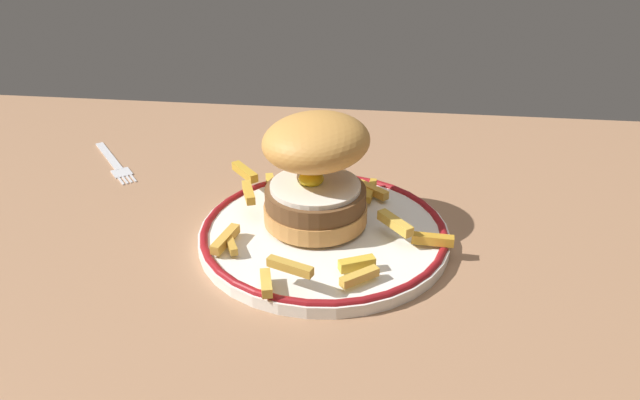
% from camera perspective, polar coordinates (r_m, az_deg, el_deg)
% --- Properties ---
extents(ground_plane, '(1.44, 0.88, 0.04)m').
position_cam_1_polar(ground_plane, '(0.59, -0.18, -7.87)').
color(ground_plane, '#A07352').
extents(dinner_plate, '(0.26, 0.26, 0.02)m').
position_cam_1_polar(dinner_plate, '(0.62, -0.00, -3.06)').
color(dinner_plate, white).
rests_on(dinner_plate, ground_plane).
extents(burger, '(0.13, 0.13, 0.11)m').
position_cam_1_polar(burger, '(0.61, -0.42, 3.08)').
color(burger, '#C78745').
rests_on(burger, dinner_plate).
extents(fries_pile, '(0.24, 0.23, 0.03)m').
position_cam_1_polar(fries_pile, '(0.61, -0.50, -1.78)').
color(fries_pile, gold).
rests_on(fries_pile, dinner_plate).
extents(fork, '(0.10, 0.12, 0.00)m').
position_cam_1_polar(fork, '(0.83, -18.85, 3.37)').
color(fork, silver).
rests_on(fork, ground_plane).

